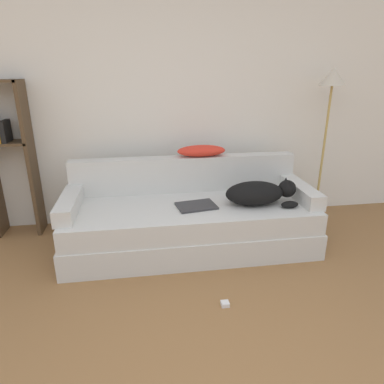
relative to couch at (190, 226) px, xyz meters
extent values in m
cube|color=silver|center=(-0.13, 0.76, 1.14)|extent=(7.18, 0.06, 2.70)
cube|color=silver|center=(0.00, 0.00, -0.09)|extent=(2.27, 0.90, 0.24)
cube|color=silver|center=(0.00, -0.01, 0.12)|extent=(2.23, 0.86, 0.20)
cube|color=silver|center=(0.00, 0.38, 0.40)|extent=(2.23, 0.15, 0.35)
cube|color=silver|center=(-1.06, -0.01, 0.29)|extent=(0.15, 0.71, 0.14)
cube|color=silver|center=(1.06, -0.01, 0.29)|extent=(0.15, 0.71, 0.14)
ellipsoid|color=black|center=(0.57, -0.10, 0.33)|extent=(0.53, 0.30, 0.21)
sphere|color=black|center=(0.88, -0.10, 0.36)|extent=(0.16, 0.16, 0.16)
cone|color=black|center=(0.88, -0.14, 0.42)|extent=(0.06, 0.06, 0.07)
cone|color=black|center=(0.88, -0.05, 0.42)|extent=(0.06, 0.06, 0.07)
ellipsoid|color=black|center=(0.86, -0.23, 0.25)|extent=(0.16, 0.07, 0.06)
cube|color=#2D2D30|center=(0.04, -0.08, 0.23)|extent=(0.38, 0.30, 0.02)
ellipsoid|color=red|center=(0.17, 0.38, 0.62)|extent=(0.48, 0.21, 0.11)
cube|color=#4C3823|center=(-1.49, 0.58, 0.54)|extent=(0.04, 0.26, 1.51)
cube|color=#4C3823|center=(-1.68, 0.58, 0.72)|extent=(0.40, 0.26, 0.02)
cube|color=gold|center=(-1.71, 0.56, 0.82)|extent=(0.03, 0.20, 0.18)
cube|color=black|center=(-1.67, 0.56, 0.84)|extent=(0.04, 0.20, 0.20)
cylinder|color=tan|center=(1.48, 0.40, -0.20)|extent=(0.27, 0.27, 0.02)
cylinder|color=tan|center=(1.48, 0.40, 0.52)|extent=(0.02, 0.02, 1.42)
cone|color=beige|center=(1.48, 0.40, 1.32)|extent=(0.26, 0.26, 0.17)
cube|color=silver|center=(0.11, -0.91, -0.20)|extent=(0.06, 0.06, 0.03)
camera|label=1|loc=(-0.43, -2.88, 1.40)|focal=32.00mm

